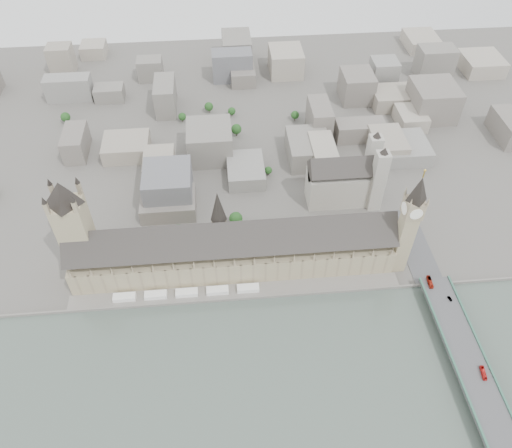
{
  "coord_description": "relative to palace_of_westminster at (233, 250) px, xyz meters",
  "views": [
    {
      "loc": [
        -5.72,
        -252.78,
        332.72
      ],
      "look_at": [
        20.38,
        35.91,
        34.5
      ],
      "focal_mm": 35.0,
      "sensor_mm": 36.0,
      "label": 1
    }
  ],
  "objects": [
    {
      "name": "red_bus_south",
      "position": [
        167.1,
        -120.05,
        -10.97
      ],
      "size": [
        3.99,
        10.92,
        2.97
      ],
      "primitive_type": "imported",
      "rotation": [
        0.0,
        0.0,
        -0.14
      ],
      "color": "red",
      "rests_on": "westminster_bridge"
    },
    {
      "name": "city_skyline_inland",
      "position": [
        0.0,
        225.3,
        -3.71
      ],
      "size": [
        720.0,
        360.0,
        38.0
      ],
      "primitive_type": null,
      "color": "gray",
      "rests_on": "ground"
    },
    {
      "name": "car_approach",
      "position": [
        165.87,
        40.3,
        -11.68
      ],
      "size": [
        4.16,
        5.76,
        1.55
      ],
      "primitive_type": "imported",
      "rotation": [
        0.0,
        0.0,
        -0.42
      ],
      "color": "gray",
      "rests_on": "westminster_bridge"
    },
    {
      "name": "river_terrace",
      "position": [
        0.0,
        -27.2,
        -21.71
      ],
      "size": [
        270.0,
        15.0,
        2.0
      ],
      "primitive_type": "cube",
      "color": "slate",
      "rests_on": "ground"
    },
    {
      "name": "westminster_bridge",
      "position": [
        162.0,
        -107.2,
        -17.58
      ],
      "size": [
        25.0,
        325.0,
        10.25
      ],
      "primitive_type": "cube",
      "color": "#474749",
      "rests_on": "ground"
    },
    {
      "name": "central_tower",
      "position": [
        -10.0,
        6.3,
        35.21
      ],
      "size": [
        13.0,
        13.0,
        48.0
      ],
      "color": "gray",
      "rests_on": "ground"
    },
    {
      "name": "red_bus_north",
      "position": [
        156.31,
        -39.46,
        -10.79
      ],
      "size": [
        3.55,
        12.14,
        3.34
      ],
      "primitive_type": "imported",
      "rotation": [
        0.0,
        0.0,
        -0.06
      ],
      "color": "#B42614",
      "rests_on": "westminster_bridge"
    },
    {
      "name": "terrace_tents",
      "position": [
        -40.0,
        -26.7,
        -18.71
      ],
      "size": [
        118.0,
        7.0,
        4.0
      ],
      "color": "white",
      "rests_on": "river_terrace"
    },
    {
      "name": "elizabeth_tower",
      "position": [
        138.0,
        -11.7,
        35.38
      ],
      "size": [
        17.0,
        17.0,
        107.5
      ],
      "color": "tan",
      "rests_on": "ground"
    },
    {
      "name": "westminster_abbey",
      "position": [
        110.92,
        75.3,
        2.38
      ],
      "size": [
        68.0,
        36.0,
        64.0
      ],
      "color": "gray",
      "rests_on": "ground"
    },
    {
      "name": "palace_of_westminster",
      "position": [
        0.0,
        0.0,
        0.0
      ],
      "size": [
        265.0,
        40.73,
        55.44
      ],
      "color": "tan",
      "rests_on": "ground"
    },
    {
      "name": "car_silver",
      "position": [
        166.94,
        -56.36,
        -11.68
      ],
      "size": [
        2.82,
        4.98,
        1.55
      ],
      "primitive_type": "imported",
      "rotation": [
        0.0,
        0.0,
        0.26
      ],
      "color": "gray",
      "rests_on": "westminster_bridge"
    },
    {
      "name": "ground",
      "position": [
        0.0,
        -19.7,
        -22.71
      ],
      "size": [
        900.0,
        900.0,
        0.0
      ],
      "primitive_type": "plane",
      "color": "#595651",
      "rests_on": "ground"
    },
    {
      "name": "victoria_tower",
      "position": [
        -122.0,
        6.3,
        32.5
      ],
      "size": [
        30.0,
        30.0,
        100.0
      ],
      "color": "tan",
      "rests_on": "ground"
    },
    {
      "name": "embankment_wall",
      "position": [
        0.0,
        -34.7,
        -21.21
      ],
      "size": [
        600.0,
        1.5,
        3.0
      ],
      "primitive_type": "cube",
      "color": "slate",
      "rests_on": "ground"
    },
    {
      "name": "bridge_parapets",
      "position": [
        162.0,
        -151.7,
        -11.88
      ],
      "size": [
        25.0,
        235.0,
        1.15
      ],
      "primitive_type": null,
      "color": "#3A6955",
      "rests_on": "westminster_bridge"
    },
    {
      "name": "park_trees",
      "position": [
        -10.0,
        40.3,
        -15.21
      ],
      "size": [
        110.0,
        30.0,
        15.0
      ],
      "primitive_type": null,
      "color": "#1A4619",
      "rests_on": "ground"
    }
  ]
}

